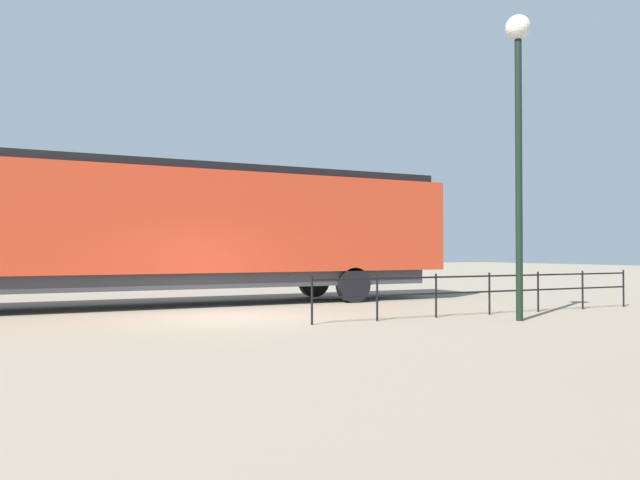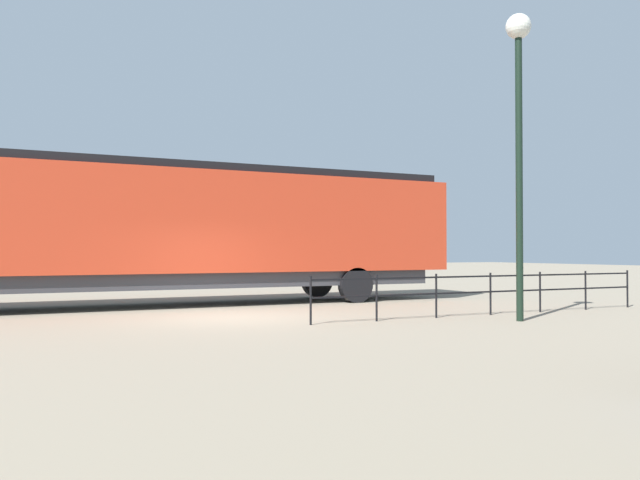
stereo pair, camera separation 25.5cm
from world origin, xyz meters
name	(u,v)px [view 2 (the right image)]	position (x,y,z in m)	size (l,w,h in m)	color
ground_plane	(234,318)	(0.00, 0.00, 0.00)	(120.00, 120.00, 0.00)	gray
locomotive	(172,227)	(-4.08, -0.58, 2.34)	(3.11, 18.95, 4.16)	red
lamp_post	(519,96)	(3.63, 5.69, 5.22)	(0.58, 0.58, 7.14)	black
platform_fence	(490,288)	(2.22, 6.04, 0.69)	(0.05, 10.10, 1.07)	black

